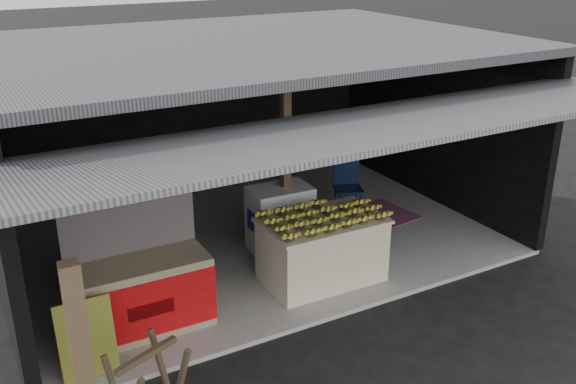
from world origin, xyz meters
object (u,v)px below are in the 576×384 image
plastic_chair (347,182)px  sawhorse (148,375)px  white_crate (280,219)px  water_barrel (373,238)px  banana_table (322,249)px  neighbor_stall (141,291)px

plastic_chair → sawhorse: bearing=-124.7°
white_crate → plastic_chair: 1.73m
sawhorse → water_barrel: bearing=0.7°
white_crate → sawhorse: 3.61m
sawhorse → white_crate: bearing=19.1°
white_crate → sawhorse: bearing=-136.8°
white_crate → sawhorse: size_ratio=1.23×
white_crate → water_barrel: size_ratio=2.00×
white_crate → water_barrel: 1.36m
banana_table → sawhorse: 3.08m
white_crate → neighbor_stall: size_ratio=0.61×
banana_table → plastic_chair: bearing=48.5°
water_barrel → white_crate: bearing=144.8°
banana_table → neighbor_stall: neighbor_stall is taller
banana_table → neighbor_stall: 2.42m
neighbor_stall → plastic_chair: 4.30m
water_barrel → plastic_chair: plastic_chair is taller
neighbor_stall → sawhorse: (-0.36, -1.36, -0.11)m
banana_table → white_crate: white_crate is taller
neighbor_stall → water_barrel: 3.47m
sawhorse → plastic_chair: (4.32, 3.01, 0.17)m
sawhorse → water_barrel: (3.82, 1.59, -0.13)m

